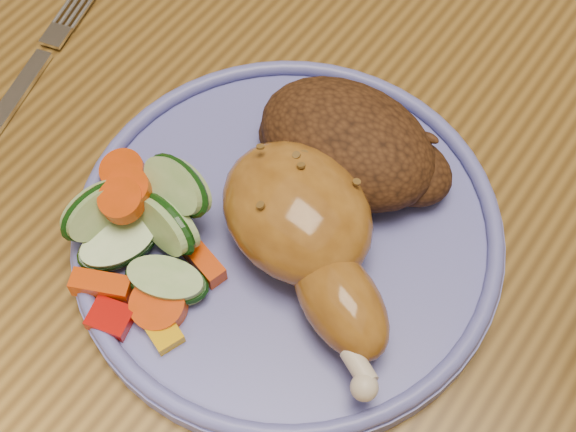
# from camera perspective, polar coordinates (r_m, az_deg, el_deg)

# --- Properties ---
(dining_table) EXTENTS (0.90, 1.40, 0.75)m
(dining_table) POSITION_cam_1_polar(r_m,az_deg,el_deg) (0.61, 7.07, 1.46)
(dining_table) COLOR brown
(dining_table) RESTS_ON ground
(plate) EXTENTS (0.26, 0.26, 0.01)m
(plate) POSITION_cam_1_polar(r_m,az_deg,el_deg) (0.49, -0.00, -1.25)
(plate) COLOR #5D60B3
(plate) RESTS_ON dining_table
(plate_rim) EXTENTS (0.26, 0.26, 0.01)m
(plate_rim) POSITION_cam_1_polar(r_m,az_deg,el_deg) (0.48, -0.00, -0.61)
(plate_rim) COLOR #5D60B3
(plate_rim) RESTS_ON plate
(chicken_leg) EXTENTS (0.15, 0.12, 0.05)m
(chicken_leg) POSITION_cam_1_polar(r_m,az_deg,el_deg) (0.45, 1.37, -1.19)
(chicken_leg) COLOR #9E6421
(chicken_leg) RESTS_ON plate
(rice_pilaf) EXTENTS (0.12, 0.08, 0.05)m
(rice_pilaf) POSITION_cam_1_polar(r_m,az_deg,el_deg) (0.49, 4.49, 5.01)
(rice_pilaf) COLOR #3E220F
(rice_pilaf) RESTS_ON plate
(vegetable_pile) EXTENTS (0.11, 0.11, 0.06)m
(vegetable_pile) POSITION_cam_1_polar(r_m,az_deg,el_deg) (0.47, -10.28, -1.21)
(vegetable_pile) COLOR #A50A05
(vegetable_pile) RESTS_ON plate
(fork) EXTENTS (0.05, 0.15, 0.00)m
(fork) POSITION_cam_1_polar(r_m,az_deg,el_deg) (0.59, -18.22, 9.06)
(fork) COLOR silver
(fork) RESTS_ON dining_table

